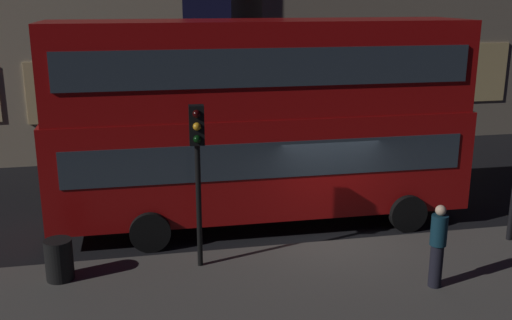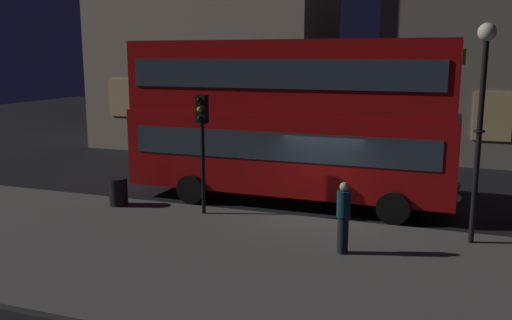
{
  "view_description": "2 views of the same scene",
  "coord_description": "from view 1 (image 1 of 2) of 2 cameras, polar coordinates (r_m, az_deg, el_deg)",
  "views": [
    {
      "loc": [
        -4.64,
        -13.45,
        6.0
      ],
      "look_at": [
        -1.69,
        1.08,
        1.88
      ],
      "focal_mm": 41.73,
      "sensor_mm": 36.0,
      "label": 1
    },
    {
      "loc": [
        3.58,
        -15.84,
        4.91
      ],
      "look_at": [
        -2.39,
        0.72,
        1.53
      ],
      "focal_mm": 38.1,
      "sensor_mm": 36.0,
      "label": 2
    }
  ],
  "objects": [
    {
      "name": "ground_plane",
      "position": [
        15.44,
        7.03,
        -7.46
      ],
      "size": [
        80.0,
        80.0,
        0.0
      ],
      "primitive_type": "plane",
      "color": "black"
    },
    {
      "name": "double_decker_bus",
      "position": [
        15.43,
        0.49,
        4.3
      ],
      "size": [
        10.97,
        2.83,
        5.41
      ],
      "rotation": [
        0.0,
        0.0,
        -0.01
      ],
      "color": "#9E0C0C",
      "rests_on": "ground"
    },
    {
      "name": "traffic_light_near_kerb",
      "position": [
        12.76,
        -5.64,
        0.74
      ],
      "size": [
        0.34,
        0.37,
        3.66
      ],
      "rotation": [
        0.0,
        0.0,
        -0.06
      ],
      "color": "black",
      "rests_on": "sidewalk_slab"
    },
    {
      "name": "pedestrian",
      "position": [
        12.89,
        17.02,
        -7.78
      ],
      "size": [
        0.34,
        0.34,
        1.8
      ],
      "rotation": [
        0.0,
        0.0,
        3.51
      ],
      "color": "black",
      "rests_on": "sidewalk_slab"
    },
    {
      "name": "litter_bin",
      "position": [
        13.5,
        -18.35,
        -9.05
      ],
      "size": [
        0.59,
        0.59,
        0.9
      ],
      "primitive_type": "cylinder",
      "color": "black",
      "rests_on": "sidewalk_slab"
    }
  ]
}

